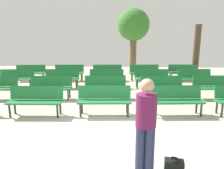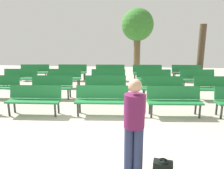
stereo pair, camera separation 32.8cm
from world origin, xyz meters
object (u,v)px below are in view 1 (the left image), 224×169
Objects in this scene: bench_r3_c1 at (69,72)px; bench_r2_c1 at (62,77)px; bench_r0_c3 at (176,98)px; bench_r2_c2 at (107,77)px; bench_r0_c1 at (36,99)px; bench_r3_c3 at (144,71)px; bench_r2_c3 at (152,77)px; tree_0 at (134,26)px; bench_r3_c0 at (30,72)px; bench_r2_c4 at (195,77)px; bench_r3_c4 at (183,71)px; bench_r0_c2 at (104,98)px; handbag at (174,167)px; bench_r1_c4 at (214,86)px; visitor_with_backpack at (146,121)px; bench_r3_c2 at (107,72)px; bench_r1_c3 at (162,86)px; bench_r1_c1 at (51,86)px; tree_1 at (196,52)px; bench_r1_c2 at (105,85)px; bench_r2_c0 at (17,78)px.

bench_r2_c1 is at bearing -89.13° from bench_r3_c1.
bench_r2_c2 is (-2.39, 3.37, 0.00)m from bench_r0_c3.
bench_r0_c3 is at bearing -57.78° from bench_r2_c2.
bench_r0_c1 and bench_r3_c3 have the same top height.
tree_0 is at bearing 97.83° from bench_r2_c3.
bench_r3_c0 is at bearing 139.35° from bench_r0_c3.
bench_r2_c4 is 1.77m from bench_r3_c4.
bench_r0_c2 is 1.00× the size of bench_r2_c3.
handbag is (3.77, -6.20, -0.37)m from bench_r2_c1.
bench_r1_c4 is 7.24m from bench_r3_c1.
bench_r3_c2 is at bearing -69.83° from visitor_with_backpack.
bench_r1_c3 is at bearing 23.80° from bench_r0_c1.
tree_1 reaches higher than bench_r1_c1.
bench_r1_c1 and bench_r3_c2 have the same top height.
bench_r1_c4 is 0.53× the size of tree_1.
bench_r0_c3 is 1.00× the size of bench_r1_c2.
bench_r0_c3 is 1.01× the size of bench_r2_c1.
bench_r1_c4 is 1.00× the size of bench_r2_c3.
bench_r2_c3 is 2.04m from bench_r2_c4.
bench_r1_c3 is 3.59m from bench_r3_c3.
bench_r1_c4 reaches higher than handbag.
bench_r2_c3 is at bearing -0.55° from bench_r2_c0.
bench_r1_c4 is at bearing -91.13° from bench_r2_c4.
bench_r1_c2 and bench_r3_c4 have the same top height.
bench_r1_c3 and bench_r2_c4 have the same top height.
bench_r3_c1 is at bearing 157.97° from bench_r2_c3.
bench_r2_c0 is at bearing 156.05° from bench_r1_c2.
bench_r1_c1 and bench_r1_c2 have the same top height.
tree_1 is at bearing 70.10° from handbag.
bench_r1_c3 is 7.30m from bench_r3_c0.
bench_r1_c2 is at bearing -58.73° from bench_r3_c1.
bench_r2_c4 is 5.31m from tree_0.
bench_r0_c3 is 1.00× the size of bench_r3_c3.
bench_r3_c4 is at bearing 15.89° from bench_r2_c1.
bench_r0_c2 reaches higher than handbag.
bench_r1_c1 is 0.39× the size of tree_0.
tree_1 is (9.37, 1.52, 1.04)m from bench_r3_c0.
bench_r2_c4 and bench_r3_c3 have the same top height.
bench_r0_c2 is at bearing 2.40° from bench_r0_c1.
bench_r0_c2 is 8.06m from tree_0.
bench_r1_c2 is at bearing -136.45° from tree_1.
bench_r3_c2 is 1.00× the size of bench_r3_c4.
visitor_with_backpack is at bearing -59.99° from bench_r3_c0.
tree_1 is (3.65, -1.09, -1.50)m from tree_0.
bench_r0_c2 is at bearing 178.37° from bench_r0_c3.
bench_r2_c4 is at bearing 21.24° from bench_r1_c2.
bench_r1_c1 is at bearing -60.85° from bench_r3_c0.
bench_r1_c4 is (4.20, 0.24, 0.00)m from bench_r1_c2.
bench_r3_c3 is at bearing 57.69° from bench_r1_c2.
bench_r2_c3 is (6.34, 0.42, 0.00)m from bench_r2_c0.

